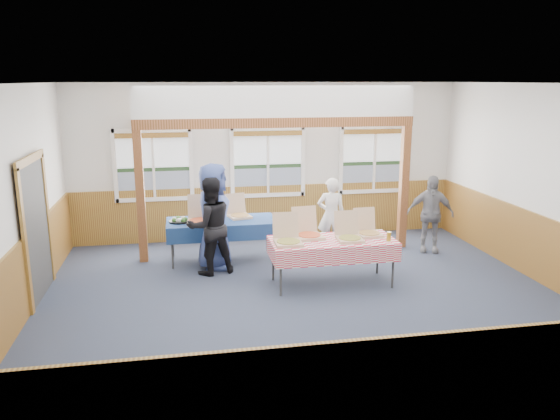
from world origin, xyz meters
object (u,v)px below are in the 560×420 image
object	(u,v)px
woman_black	(210,226)
person_grey	(430,214)
table_right	(332,243)
table_left	(221,223)
man_blue	(214,216)
woman_white	(331,215)

from	to	relation	value
woman_black	person_grey	world-z (taller)	woman_black
woman_black	person_grey	distance (m)	4.25
table_right	woman_black	distance (m)	2.10
table_left	man_blue	bearing A→B (deg)	-137.44
person_grey	table_right	bearing A→B (deg)	-129.74
woman_black	man_blue	bearing A→B (deg)	-122.85
woman_white	person_grey	distance (m)	1.90
woman_white	woman_black	distance (m)	2.47
man_blue	person_grey	xyz separation A→B (m)	(4.14, 0.19, -0.19)
person_grey	man_blue	bearing A→B (deg)	-157.56
man_blue	person_grey	bearing A→B (deg)	-73.97
woman_black	man_blue	xyz separation A→B (m)	(0.09, 0.29, 0.09)
woman_white	man_blue	bearing A→B (deg)	24.94
table_right	person_grey	distance (m)	2.69
table_right	woman_black	size ratio (longest dim) A/B	1.26
woman_black	person_grey	xyz separation A→B (m)	(4.22, 0.48, -0.09)
table_left	table_right	world-z (taller)	same
man_blue	table_right	bearing A→B (deg)	-109.44
table_left	person_grey	bearing A→B (deg)	-27.69
table_right	woman_white	xyz separation A→B (m)	(0.44, 1.66, 0.02)
table_left	table_right	distance (m)	2.28
table_left	woman_white	xyz separation A→B (m)	(2.10, 0.10, 0.02)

